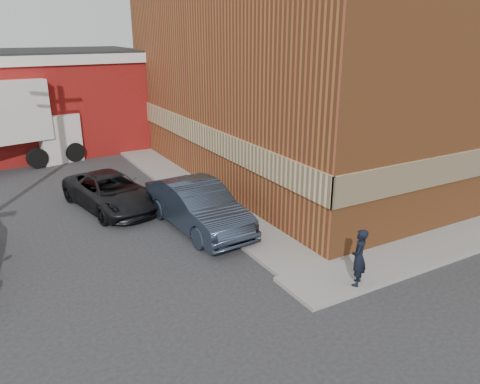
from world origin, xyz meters
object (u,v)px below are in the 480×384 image
brick_building (327,72)px  sedan (198,206)px  suv_a (111,192)px  man (359,257)px

brick_building → sedan: 11.06m
brick_building → sedan: brick_building is taller
sedan → suv_a: size_ratio=1.04×
brick_building → man: brick_building is taller
man → brick_building: bearing=-162.3°
brick_building → suv_a: size_ratio=3.69×
man → suv_a: (-4.23, 9.36, -0.25)m
man → suv_a: 10.27m
man → sedan: 6.19m
sedan → brick_building: bearing=22.0°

